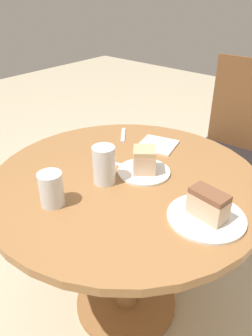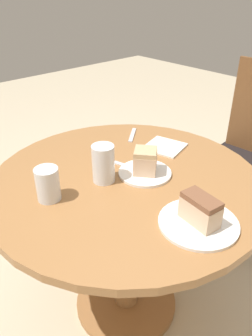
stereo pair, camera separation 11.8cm
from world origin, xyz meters
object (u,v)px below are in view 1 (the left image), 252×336
(plate_near, at_px, (144,172))
(glass_water, at_px, (104,167))
(cake_slice_near, at_px, (144,160))
(cake_slice_far, at_px, (208,204))
(chair, at_px, (230,147))
(glass_lemonade, at_px, (51,190))
(plate_far, at_px, (206,217))

(plate_near, xyz_separation_m, glass_water, (-0.07, -0.14, 0.06))
(cake_slice_near, height_order, cake_slice_far, cake_slice_near)
(chair, xyz_separation_m, glass_lemonade, (-0.09, -1.19, 0.27))
(cake_slice_far, height_order, glass_water, glass_water)
(cake_slice_near, bearing_deg, glass_water, -116.44)
(plate_far, distance_m, cake_slice_far, 0.05)
(glass_water, bearing_deg, cake_slice_near, 63.56)
(plate_near, xyz_separation_m, plate_far, (0.31, -0.09, 0.00))
(chair, distance_m, glass_water, 1.02)
(plate_far, height_order, glass_water, glass_water)
(chair, bearing_deg, cake_slice_far, -73.81)
(glass_water, bearing_deg, plate_far, 7.76)
(cake_slice_far, distance_m, glass_water, 0.38)
(cake_slice_near, height_order, glass_lemonade, glass_lemonade)
(plate_near, distance_m, glass_water, 0.17)
(plate_far, bearing_deg, chair, 109.22)
(glass_lemonade, bearing_deg, cake_slice_far, 31.70)
(plate_far, height_order, glass_lemonade, glass_lemonade)
(plate_near, xyz_separation_m, cake_slice_near, (0.00, 0.00, 0.05))
(plate_far, relative_size, glass_water, 1.73)
(plate_near, relative_size, cake_slice_far, 1.60)
(cake_slice_far, distance_m, glass_lemonade, 0.49)
(plate_near, bearing_deg, plate_far, -15.91)
(plate_near, xyz_separation_m, cake_slice_far, (0.31, -0.09, 0.05))
(plate_near, height_order, cake_slice_near, cake_slice_near)
(cake_slice_far, bearing_deg, plate_near, 164.09)
(chair, relative_size, glass_water, 6.95)
(cake_slice_far, xyz_separation_m, glass_water, (-0.38, -0.05, 0.01))
(plate_near, height_order, plate_far, same)
(cake_slice_near, distance_m, cake_slice_far, 0.32)
(chair, relative_size, cake_slice_near, 8.29)
(plate_near, bearing_deg, glass_lemonade, -106.89)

